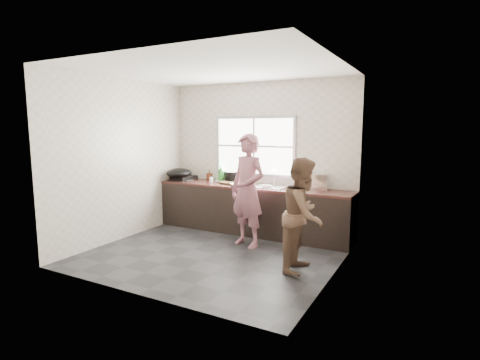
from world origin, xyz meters
The scene contains 30 objects.
floor centered at (0.00, 0.00, -0.01)m, with size 3.60×3.20×0.01m, color #28282A.
ceiling centered at (0.00, 0.00, 2.71)m, with size 3.60×3.20×0.01m, color silver.
wall_back centered at (0.00, 1.60, 1.35)m, with size 3.60×0.01×2.70m, color beige.
wall_left centered at (-1.80, 0.00, 1.35)m, with size 0.01×3.20×2.70m, color silver.
wall_right centered at (1.80, 0.00, 1.35)m, with size 0.01×3.20×2.70m, color silver.
wall_front centered at (0.00, -1.60, 1.35)m, with size 3.60×0.01×2.70m, color beige.
cabinet centered at (0.00, 1.29, 0.41)m, with size 3.60×0.62×0.82m, color black.
countertop centered at (0.00, 1.29, 0.84)m, with size 3.60×0.64×0.04m, color #391C17.
sink centered at (0.35, 1.29, 0.86)m, with size 0.55×0.45×0.02m, color silver.
faucet centered at (0.35, 1.49, 1.01)m, with size 0.02×0.02×0.30m, color silver.
window_frame centered at (-0.10, 1.59, 1.55)m, with size 1.60×0.05×1.10m, color #9EA0A5.
window_glazing centered at (-0.10, 1.57, 1.55)m, with size 1.50×0.01×1.00m, color white.
woman centered at (0.27, 0.60, 0.84)m, with size 0.61×0.40×1.68m, color #A4626F.
person_side centered at (1.39, 0.01, 0.75)m, with size 0.73×0.57×1.51m, color brown.
cutting_board centered at (-0.48, 1.33, 0.88)m, with size 0.38×0.38×0.04m, color #322513.
cleaver centered at (-0.27, 1.21, 0.90)m, with size 0.22×0.11×0.01m, color silver.
bowl_mince centered at (-0.19, 1.08, 0.89)m, with size 0.22×0.22×0.06m, color white.
bowl_crabs centered at (0.85, 1.15, 0.89)m, with size 0.20×0.20×0.06m, color white.
bowl_held centered at (0.33, 1.18, 0.89)m, with size 0.21×0.21×0.07m, color white.
black_pot centered at (-0.52, 1.52, 0.96)m, with size 0.28×0.28×0.20m, color black.
plate_food centered at (-0.80, 1.52, 0.87)m, with size 0.20×0.20×0.02m, color white.
bottle_green centered at (-0.77, 1.50, 1.02)m, with size 0.13×0.13×0.33m, color #308F2E.
bottle_brown_tall centered at (-1.05, 1.52, 0.95)m, with size 0.08×0.08×0.18m, color #512314.
bottle_brown_short centered at (-0.41, 1.52, 0.95)m, with size 0.14×0.14×0.18m, color #3F230F.
glass_jar centered at (-0.87, 1.31, 0.91)m, with size 0.07×0.07×0.10m, color white.
burner centered at (-1.63, 1.42, 0.89)m, with size 0.45×0.45×0.07m, color black.
wok centered at (-1.53, 1.19, 1.01)m, with size 0.49×0.49×0.18m, color black.
dish_rack centered at (1.14, 1.44, 0.99)m, with size 0.36×0.25×0.27m, color white.
pot_lid_left centered at (-1.42, 1.37, 0.87)m, with size 0.22×0.22×0.01m, color #ADAEB4.
pot_lid_right centered at (-0.88, 1.42, 0.87)m, with size 0.25×0.25×0.01m, color #B1B4B8.
Camera 1 is at (2.92, -4.62, 1.89)m, focal length 28.00 mm.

